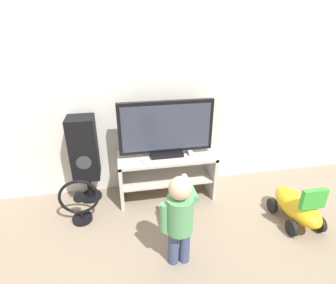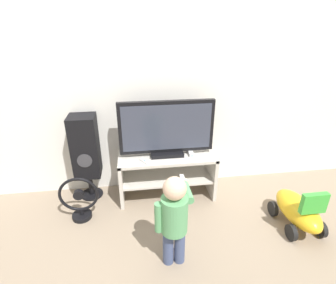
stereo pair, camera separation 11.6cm
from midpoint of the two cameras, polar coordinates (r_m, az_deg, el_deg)
ground_plane at (r=2.88m, az=1.53°, el=-13.66°), size 16.00×16.00×0.00m
wall_back at (r=2.79m, az=0.15°, el=14.61°), size 10.00×0.06×2.60m
tv_stand at (r=2.86m, az=0.94°, el=-5.97°), size 1.03×0.41×0.50m
television at (r=2.67m, az=0.94°, el=2.77°), size 0.98×0.20×0.59m
game_console at (r=2.81m, az=6.09°, el=-2.29°), size 0.05×0.16×0.04m
remote_primary at (r=2.64m, az=-3.86°, el=-4.28°), size 0.10×0.13×0.03m
child at (r=2.04m, az=3.08°, el=-15.50°), size 0.30×0.46×0.80m
speaker_tower at (r=2.84m, az=-16.42°, el=-1.31°), size 0.27×0.27×0.94m
floor_fan at (r=2.73m, az=-17.54°, el=-11.99°), size 0.38×0.19×0.47m
ride_on_toy at (r=2.84m, az=27.60°, el=-13.02°), size 0.33×0.60×0.48m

